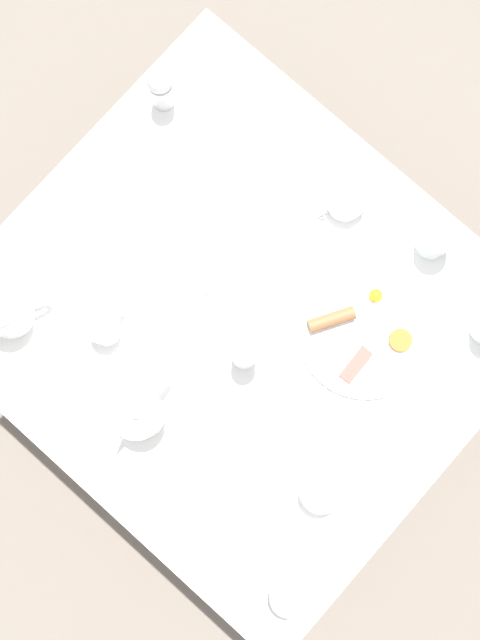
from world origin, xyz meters
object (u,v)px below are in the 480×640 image
(teapot_far, at_px, (140,414))
(salt_grinder, at_px, (244,356))
(fork_by_plate, at_px, (126,196))
(knife_by_plate, at_px, (239,161))
(breakfast_plate, at_px, (363,329))
(wine_glass_spare, at_px, (437,238))
(teacup_with_saucer_right, at_px, (319,491))
(napkin_folded, at_px, (190,268))
(pepper_grinder, at_px, (161,88))
(water_glass_short, at_px, (287,594))
(teapot_near, at_px, (5,313))
(creamer_jug, at_px, (104,329))
(teacup_with_saucer_left, at_px, (345,201))

(teapot_far, height_order, salt_grinder, salt_grinder)
(fork_by_plate, xyz_separation_m, knife_by_plate, (0.22, -0.13, 0.00))
(breakfast_plate, distance_m, fork_by_plate, 0.60)
(wine_glass_spare, height_order, knife_by_plate, wine_glass_spare)
(teapot_far, relative_size, teacup_with_saucer_right, 1.22)
(breakfast_plate, relative_size, napkin_folded, 1.92)
(teapot_far, distance_m, pepper_grinder, 0.70)
(wine_glass_spare, bearing_deg, breakfast_plate, -177.11)
(breakfast_plate, bearing_deg, pepper_grinder, 81.82)
(breakfast_plate, xyz_separation_m, pepper_grinder, (0.10, 0.67, 0.06))
(wine_glass_spare, distance_m, salt_grinder, 0.48)
(teacup_with_saucer_right, xyz_separation_m, napkin_folded, (0.17, 0.52, -0.02))
(salt_grinder, relative_size, knife_by_plate, 0.64)
(fork_by_plate, bearing_deg, pepper_grinder, 21.47)
(breakfast_plate, relative_size, water_glass_short, 3.50)
(water_glass_short, relative_size, salt_grinder, 0.66)
(teapot_near, xyz_separation_m, creamer_jug, (0.11, -0.18, -0.02))
(teapot_near, relative_size, teapot_far, 0.91)
(wine_glass_spare, distance_m, pepper_grinder, 0.67)
(napkin_folded, height_order, knife_by_plate, napkin_folded)
(teapot_near, distance_m, creamer_jug, 0.21)
(teapot_far, height_order, napkin_folded, teapot_far)
(teacup_with_saucer_left, xyz_separation_m, fork_by_plate, (-0.31, 0.37, -0.02))
(pepper_grinder, height_order, fork_by_plate, pepper_grinder)
(fork_by_plate, distance_m, knife_by_plate, 0.26)
(teapot_near, bearing_deg, teapot_far, 124.69)
(teapot_far, bearing_deg, fork_by_plate, -135.74)
(pepper_grinder, height_order, napkin_folded, pepper_grinder)
(teacup_with_saucer_right, distance_m, fork_by_plate, 0.76)
(pepper_grinder, xyz_separation_m, salt_grinder, (-0.31, -0.52, 0.00))
(teapot_far, xyz_separation_m, fork_by_plate, (0.33, 0.35, -0.05))
(breakfast_plate, height_order, teapot_near, teapot_near)
(breakfast_plate, distance_m, teacup_with_saucer_left, 0.28)
(teapot_far, xyz_separation_m, teacup_with_saucer_right, (0.13, -0.38, -0.02))
(teapot_near, bearing_deg, teacup_with_saucer_right, 131.78)
(water_glass_short, relative_size, knife_by_plate, 0.42)
(water_glass_short, relative_size, napkin_folded, 0.55)
(teacup_with_saucer_left, height_order, teacup_with_saucer_right, same)
(teacup_with_saucer_right, relative_size, creamer_jug, 1.70)
(teacup_with_saucer_left, distance_m, knife_by_plate, 0.25)
(wine_glass_spare, height_order, creamer_jug, wine_glass_spare)
(pepper_grinder, relative_size, salt_grinder, 1.00)
(teapot_near, relative_size, water_glass_short, 2.03)
(creamer_jug, height_order, salt_grinder, salt_grinder)
(wine_glass_spare, bearing_deg, teacup_with_saucer_right, -163.97)
(breakfast_plate, xyz_separation_m, teapot_far, (-0.45, 0.23, 0.04))
(teapot_near, distance_m, water_glass_short, 0.82)
(creamer_jug, bearing_deg, wine_glass_spare, -33.07)
(wine_glass_spare, distance_m, napkin_folded, 0.53)
(pepper_grinder, bearing_deg, wine_glass_spare, -77.39)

